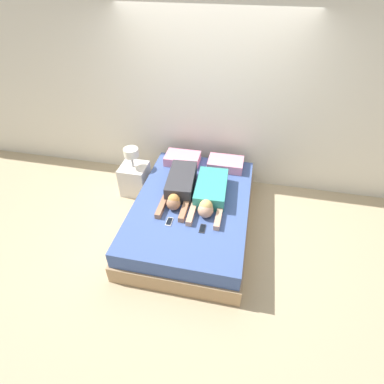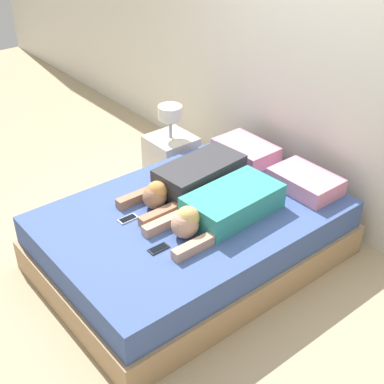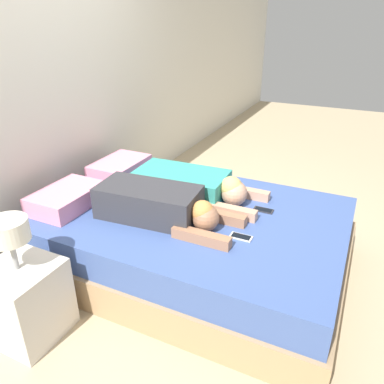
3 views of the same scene
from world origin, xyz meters
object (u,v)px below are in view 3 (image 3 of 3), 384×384
object	(u,v)px
bed	(192,239)
person_right	(193,185)
pillow_head_left	(67,198)
cell_phone_left	(241,237)
person_left	(159,205)
cell_phone_right	(263,210)
pillow_head_right	(120,168)
nightstand	(24,296)

from	to	relation	value
bed	person_right	bearing A→B (deg)	24.11
pillow_head_left	cell_phone_left	distance (m)	1.29
person_left	cell_phone_right	world-z (taller)	person_left
person_left	cell_phone_left	xyz separation A→B (m)	(0.01, -0.58, -0.10)
pillow_head_right	cell_phone_left	world-z (taller)	pillow_head_right
pillow_head_left	cell_phone_left	xyz separation A→B (m)	(0.14, -1.28, -0.06)
bed	person_left	distance (m)	0.42
pillow_head_left	pillow_head_right	distance (m)	0.66
pillow_head_right	person_left	distance (m)	0.87
bed	pillow_head_left	bearing A→B (deg)	111.04
pillow_head_right	cell_phone_left	bearing A→B (deg)	-111.82
bed	nightstand	size ratio (longest dim) A/B	2.80
pillow_head_left	cell_phone_right	world-z (taller)	pillow_head_left
pillow_head_right	person_right	size ratio (longest dim) A/B	0.51
pillow_head_left	cell_phone_left	size ratio (longest dim) A/B	3.64
person_left	person_right	size ratio (longest dim) A/B	1.00
pillow_head_left	cell_phone_right	bearing A→B (deg)	-67.26
pillow_head_left	person_left	world-z (taller)	person_left
cell_phone_left	cell_phone_right	world-z (taller)	same
pillow_head_right	person_right	distance (m)	0.76
person_left	cell_phone_left	world-z (taller)	person_left
pillow_head_left	nightstand	distance (m)	0.79
cell_phone_left	nightstand	world-z (taller)	nightstand
nightstand	pillow_head_left	bearing A→B (deg)	21.20
cell_phone_left	nightstand	bearing A→B (deg)	129.67
person_right	cell_phone_left	xyz separation A→B (m)	(-0.40, -0.53, -0.09)
bed	pillow_head_right	world-z (taller)	pillow_head_right
pillow_head_left	cell_phone_right	distance (m)	1.43
cell_phone_right	nightstand	size ratio (longest dim) A/B	0.18
nightstand	pillow_head_right	bearing A→B (deg)	11.32
pillow_head_right	pillow_head_left	bearing A→B (deg)	180.00
person_left	cell_phone_left	bearing A→B (deg)	-89.15
pillow_head_left	person_right	distance (m)	0.93
bed	cell_phone_right	distance (m)	0.57
nightstand	person_left	bearing A→B (deg)	-27.29
person_left	nightstand	size ratio (longest dim) A/B	1.31
cell_phone_right	person_right	bearing A→B (deg)	90.48
pillow_head_right	cell_phone_right	bearing A→B (deg)	-94.57
pillow_head_right	nightstand	world-z (taller)	nightstand
person_left	cell_phone_right	distance (m)	0.75
cell_phone_right	pillow_head_left	bearing A→B (deg)	112.74
cell_phone_left	nightstand	distance (m)	1.33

